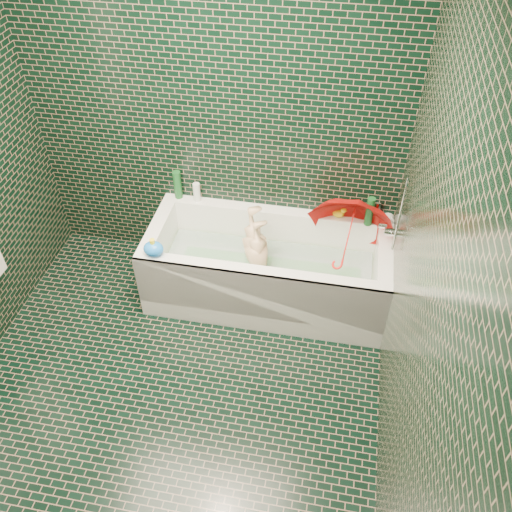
% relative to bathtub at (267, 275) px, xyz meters
% --- Properties ---
extents(floor, '(2.80, 2.80, 0.00)m').
position_rel_bathtub_xyz_m(floor, '(-0.45, -1.01, -0.21)').
color(floor, black).
rests_on(floor, ground).
extents(wall_back, '(2.80, 0.00, 2.80)m').
position_rel_bathtub_xyz_m(wall_back, '(-0.45, 0.39, 1.04)').
color(wall_back, black).
rests_on(wall_back, floor).
extents(wall_right, '(0.00, 2.80, 2.80)m').
position_rel_bathtub_xyz_m(wall_right, '(0.85, -1.01, 1.04)').
color(wall_right, black).
rests_on(wall_right, floor).
extents(bathtub, '(1.70, 0.75, 0.55)m').
position_rel_bathtub_xyz_m(bathtub, '(0.00, 0.00, 0.00)').
color(bathtub, white).
rests_on(bathtub, floor).
extents(bath_mat, '(1.35, 0.47, 0.01)m').
position_rel_bathtub_xyz_m(bath_mat, '(0.00, 0.02, -0.06)').
color(bath_mat, green).
rests_on(bath_mat, bathtub).
extents(water, '(1.48, 0.53, 0.00)m').
position_rel_bathtub_xyz_m(water, '(0.00, 0.02, 0.09)').
color(water, silver).
rests_on(water, bathtub).
extents(faucet, '(0.18, 0.19, 0.55)m').
position_rel_bathtub_xyz_m(faucet, '(0.81, 0.01, 0.56)').
color(faucet, silver).
rests_on(faucet, wall_right).
extents(child, '(0.93, 0.59, 0.25)m').
position_rel_bathtub_xyz_m(child, '(-0.06, 0.01, 0.10)').
color(child, tan).
rests_on(child, bathtub).
extents(umbrella, '(0.77, 0.85, 0.83)m').
position_rel_bathtub_xyz_m(umbrella, '(0.54, 0.12, 0.36)').
color(umbrella, red).
rests_on(umbrella, bathtub).
extents(soap_bottle_a, '(0.11, 0.12, 0.27)m').
position_rel_bathtub_xyz_m(soap_bottle_a, '(0.80, 0.33, 0.34)').
color(soap_bottle_a, white).
rests_on(soap_bottle_a, bathtub).
extents(soap_bottle_b, '(0.09, 0.09, 0.18)m').
position_rel_bathtub_xyz_m(soap_bottle_b, '(0.76, 0.36, 0.34)').
color(soap_bottle_b, '#3D1C69').
rests_on(soap_bottle_b, bathtub).
extents(soap_bottle_c, '(0.18, 0.18, 0.17)m').
position_rel_bathtub_xyz_m(soap_bottle_c, '(0.62, 0.35, 0.34)').
color(soap_bottle_c, '#164E20').
rests_on(soap_bottle_c, bathtub).
extents(bottle_right_tall, '(0.07, 0.07, 0.22)m').
position_rel_bathtub_xyz_m(bottle_right_tall, '(0.67, 0.30, 0.45)').
color(bottle_right_tall, '#164E20').
rests_on(bottle_right_tall, bathtub).
extents(bottle_right_pump, '(0.06, 0.06, 0.16)m').
position_rel_bathtub_xyz_m(bottle_right_pump, '(0.72, 0.36, 0.42)').
color(bottle_right_pump, silver).
rests_on(bottle_right_pump, bathtub).
extents(bottle_left_tall, '(0.07, 0.07, 0.22)m').
position_rel_bathtub_xyz_m(bottle_left_tall, '(-0.74, 0.36, 0.45)').
color(bottle_left_tall, '#164E20').
rests_on(bottle_left_tall, bathtub).
extents(bottle_left_short, '(0.05, 0.05, 0.15)m').
position_rel_bathtub_xyz_m(bottle_left_short, '(-0.59, 0.35, 0.41)').
color(bottle_left_short, white).
rests_on(bottle_left_short, bathtub).
extents(rubber_duck, '(0.11, 0.09, 0.09)m').
position_rel_bathtub_xyz_m(rubber_duck, '(0.46, 0.34, 0.38)').
color(rubber_duck, yellow).
rests_on(rubber_duck, bathtub).
extents(bath_toy, '(0.15, 0.13, 0.13)m').
position_rel_bathtub_xyz_m(bath_toy, '(-0.71, -0.29, 0.40)').
color(bath_toy, blue).
rests_on(bath_toy, bathtub).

